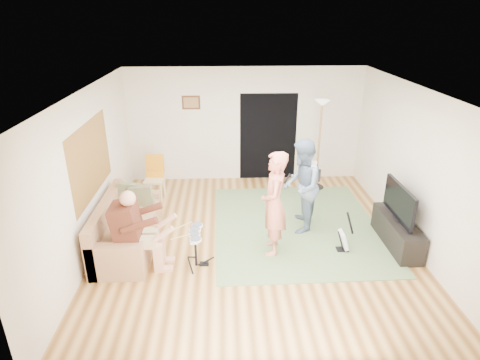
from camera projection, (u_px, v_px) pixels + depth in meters
name	position (u px, v px, depth m)	size (l,w,h in m)	color
floor	(254.00, 242.00, 7.23)	(6.00, 6.00, 0.00)	brown
walls	(255.00, 172.00, 6.70)	(5.50, 6.00, 2.70)	beige
ceiling	(256.00, 91.00, 6.18)	(6.00, 6.00, 0.00)	white
window_blinds	(91.00, 159.00, 6.70)	(2.05, 2.05, 0.00)	olive
doorway	(268.00, 137.00, 9.59)	(2.10, 2.10, 0.00)	black
picture_frame	(191.00, 103.00, 9.19)	(0.42, 0.03, 0.32)	#3F2314
area_rug	(296.00, 226.00, 7.75)	(3.10, 3.55, 0.02)	#587447
sofa	(124.00, 232.00, 7.00)	(0.87, 2.11, 0.85)	#9E744F
drummer	(140.00, 239.00, 6.32)	(0.88, 0.49, 1.35)	#532517
drum_kit	(196.00, 250.00, 6.45)	(0.35, 0.63, 0.65)	black
singer	(274.00, 204.00, 6.60)	(0.66, 0.43, 1.81)	#D1705B
microphone	(287.00, 179.00, 6.43)	(0.06, 0.06, 0.24)	black
guitarist	(301.00, 186.00, 7.33)	(0.85, 0.66, 1.76)	slate
guitar_held	(314.00, 170.00, 7.22)	(0.12, 0.60, 0.26)	silver
guitar_spare	(344.00, 240.00, 6.88)	(0.27, 0.24, 0.74)	black
torchiere_lamp	(320.00, 129.00, 8.88)	(0.37, 0.37, 2.07)	black
dining_chair	(155.00, 183.00, 8.81)	(0.43, 0.45, 0.96)	beige
tv_cabinet	(397.00, 232.00, 7.04)	(0.40, 1.40, 0.50)	black
television	(399.00, 202.00, 6.80)	(0.06, 1.12, 0.59)	black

